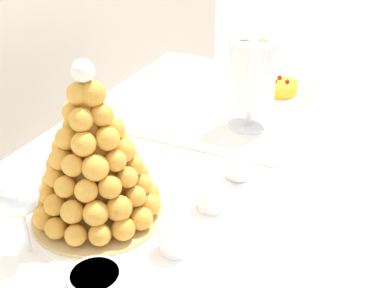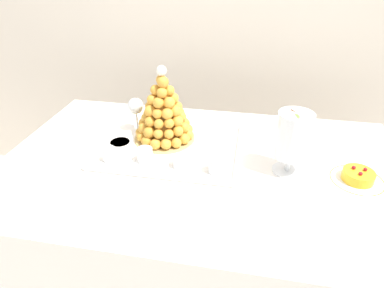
{
  "view_description": "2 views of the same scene",
  "coord_description": "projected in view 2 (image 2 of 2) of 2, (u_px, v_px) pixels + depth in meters",
  "views": [
    {
      "loc": [
        -0.84,
        -0.36,
        1.39
      ],
      "look_at": [
        0.0,
        0.02,
        0.88
      ],
      "focal_mm": 45.85,
      "sensor_mm": 36.0,
      "label": 1
    },
    {
      "loc": [
        0.16,
        -1.08,
        1.51
      ],
      "look_at": [
        -0.03,
        -0.04,
        0.88
      ],
      "focal_mm": 30.91,
      "sensor_mm": 36.0,
      "label": 2
    }
  ],
  "objects": [
    {
      "name": "dessert_cup_mid_left",
      "position": [
        145.0,
        155.0,
        1.29
      ],
      "size": [
        0.06,
        0.06,
        0.06
      ],
      "color": "silver",
      "rests_on": "serving_tray"
    },
    {
      "name": "wine_glass",
      "position": [
        136.0,
        107.0,
        1.47
      ],
      "size": [
        0.07,
        0.07,
        0.16
      ],
      "color": "silver",
      "rests_on": "buffet_table"
    },
    {
      "name": "dessert_cup_left",
      "position": [
        109.0,
        155.0,
        1.3
      ],
      "size": [
        0.05,
        0.05,
        0.06
      ],
      "color": "silver",
      "rests_on": "serving_tray"
    },
    {
      "name": "serving_tray",
      "position": [
        170.0,
        147.0,
        1.4
      ],
      "size": [
        0.58,
        0.45,
        0.02
      ],
      "color": "white",
      "rests_on": "buffet_table"
    },
    {
      "name": "dessert_cup_mid_right",
      "position": [
        215.0,
        166.0,
        1.23
      ],
      "size": [
        0.05,
        0.05,
        0.06
      ],
      "color": "silver",
      "rests_on": "serving_tray"
    },
    {
      "name": "buffet_table",
      "position": [
        202.0,
        182.0,
        1.37
      ],
      "size": [
        1.62,
        0.98,
        0.78
      ],
      "color": "brown",
      "rests_on": "ground_plane"
    },
    {
      "name": "croquembouche",
      "position": [
        164.0,
        112.0,
        1.4
      ],
      "size": [
        0.27,
        0.27,
        0.33
      ],
      "color": "tan",
      "rests_on": "serving_tray"
    },
    {
      "name": "creme_brulee_ramekin",
      "position": [
        120.0,
        144.0,
        1.39
      ],
      "size": [
        0.09,
        0.09,
        0.02
      ],
      "color": "white",
      "rests_on": "serving_tray"
    },
    {
      "name": "fruit_tart_plate",
      "position": [
        358.0,
        178.0,
        1.2
      ],
      "size": [
        0.19,
        0.19,
        0.06
      ],
      "color": "white",
      "rests_on": "buffet_table"
    },
    {
      "name": "dessert_cup_centre",
      "position": [
        181.0,
        162.0,
        1.26
      ],
      "size": [
        0.06,
        0.06,
        0.05
      ],
      "color": "silver",
      "rests_on": "serving_tray"
    },
    {
      "name": "ground_plane",
      "position": [
        200.0,
        286.0,
        1.71
      ],
      "size": [
        12.0,
        12.0,
        0.0
      ],
      "primitive_type": "plane",
      "color": "beige"
    },
    {
      "name": "backdrop_wall",
      "position": [
        231.0,
        0.0,
        1.9
      ],
      "size": [
        4.8,
        0.1,
        2.5
      ],
      "primitive_type": "cube",
      "color": "silver",
      "rests_on": "ground_plane"
    },
    {
      "name": "macaron_goblet",
      "position": [
        293.0,
        136.0,
        1.19
      ],
      "size": [
        0.13,
        0.13,
        0.25
      ],
      "color": "white",
      "rests_on": "buffet_table"
    }
  ]
}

